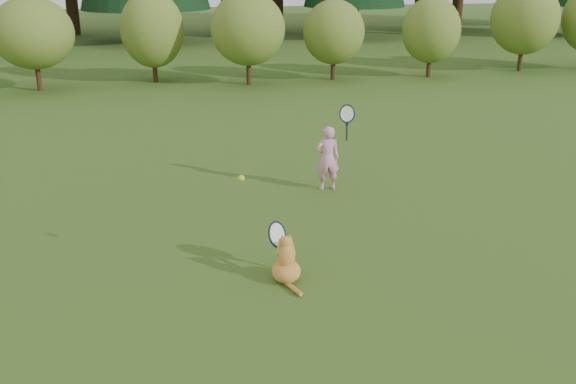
{
  "coord_description": "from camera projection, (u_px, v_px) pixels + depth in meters",
  "views": [
    {
      "loc": [
        -1.41,
        -6.57,
        3.38
      ],
      "look_at": [
        0.2,
        0.8,
        0.7
      ],
      "focal_mm": 40.0,
      "sensor_mm": 36.0,
      "label": 1
    }
  ],
  "objects": [
    {
      "name": "ground",
      "position": [
        286.0,
        272.0,
        7.46
      ],
      "size": [
        100.0,
        100.0,
        0.0
      ],
      "primitive_type": "plane",
      "color": "#305217",
      "rests_on": "ground"
    },
    {
      "name": "shrub_row",
      "position": [
        194.0,
        36.0,
        18.96
      ],
      "size": [
        28.0,
        3.0,
        2.8
      ],
      "primitive_type": null,
      "color": "#576E22",
      "rests_on": "ground"
    },
    {
      "name": "child",
      "position": [
        328.0,
        157.0,
        10.04
      ],
      "size": [
        0.58,
        0.34,
        1.54
      ],
      "rotation": [
        0.0,
        0.0,
        3.07
      ],
      "color": "pink",
      "rests_on": "ground"
    },
    {
      "name": "cat",
      "position": [
        286.0,
        257.0,
        7.19
      ],
      "size": [
        0.44,
        0.83,
        0.75
      ],
      "rotation": [
        0.0,
        0.0,
        -0.14
      ],
      "color": "#BB6923",
      "rests_on": "ground"
    },
    {
      "name": "tennis_ball",
      "position": [
        241.0,
        178.0,
        6.91
      ],
      "size": [
        0.07,
        0.07,
        0.07
      ],
      "color": "#A4C317",
      "rests_on": "ground"
    }
  ]
}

